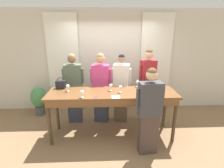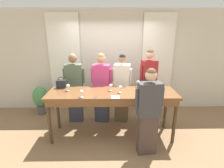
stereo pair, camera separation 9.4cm
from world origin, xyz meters
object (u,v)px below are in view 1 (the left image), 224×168
Objects in this scene: tasting_bar at (112,97)px; wine_glass_front_left at (120,88)px; guest_striped_shirt at (147,85)px; wine_glass_front_mid at (82,92)px; wine_bottle at (144,84)px; guest_olive_jacket at (74,88)px; wine_glass_center_left at (111,86)px; wine_glass_center_right at (138,82)px; wine_glass_front_right at (157,83)px; potted_plant at (39,99)px; handbag at (61,84)px; guest_pink_top at (101,88)px; host_pouring at (149,111)px; guest_cream_sweater at (121,88)px; wine_glass_center_mid at (68,86)px.

wine_glass_front_left is at bearing -2.96° from tasting_bar.
wine_glass_front_mid is at bearing -147.64° from guest_striped_shirt.
guest_olive_jacket is (-1.60, 0.50, -0.24)m from wine_bottle.
wine_glass_center_left is at bearing -174.59° from wine_bottle.
wine_glass_front_left is 1.02m from guest_striped_shirt.
wine_glass_front_mid and wine_glass_center_right have the same top height.
wine_glass_front_right is 1.00× the size of wine_glass_center_left.
guest_striped_shirt reaches higher than wine_glass_front_left.
wine_bottle reaches higher than wine_glass_front_right.
wine_bottle is at bearing 5.41° from wine_glass_center_left.
potted_plant is at bearing 165.39° from wine_glass_front_right.
potted_plant is (-1.36, 1.34, -0.67)m from wine_glass_front_mid.
guest_olive_jacket is at bearing 59.80° from handbag.
potted_plant is at bearing 166.73° from guest_pink_top.
guest_pink_top reaches higher than potted_plant.
host_pouring is at bearing -93.34° from wine_bottle.
wine_glass_center_left is (-0.03, 0.11, 0.21)m from tasting_bar.
guest_cream_sweater is at bearing -10.33° from potted_plant.
guest_olive_jacket reaches higher than tasting_bar.
tasting_bar is at bearing -6.77° from wine_glass_center_mid.
host_pouring is (0.06, -0.92, -0.27)m from wine_glass_center_right.
wine_glass_center_mid reaches higher than potted_plant.
tasting_bar is 0.86m from host_pouring.
wine_glass_center_mid is (0.20, -0.21, 0.01)m from handbag.
wine_glass_center_mid is (-1.95, -0.20, 0.00)m from wine_glass_front_right.
wine_glass_center_left is 0.19× the size of potted_plant.
guest_olive_jacket is at bearing 180.00° from guest_striped_shirt.
wine_glass_center_right is 0.96m from host_pouring.
handbag is at bearing -157.37° from guest_pink_top.
guest_striped_shirt is at bearing -8.02° from potted_plant.
wine_glass_center_mid reaches higher than tasting_bar.
wine_glass_front_left reaches higher than potted_plant.
wine_glass_front_right is (2.15, -0.01, 0.01)m from handbag.
tasting_bar is 1.13m from guest_striped_shirt.
wine_glass_center_right is (1.52, 0.24, 0.00)m from wine_glass_center_mid.
wine_glass_front_mid is 0.19× the size of potted_plant.
wine_bottle is at bearing 86.66° from host_pouring.
wine_glass_center_left is 0.65m from guest_pink_top.
tasting_bar is 0.24m from wine_glass_center_left.
wine_glass_center_left is 0.90m from wine_glass_center_mid.
guest_olive_jacket is at bearing 141.27° from host_pouring.
wine_glass_front_left is 0.79m from wine_glass_front_mid.
guest_pink_top is (-0.25, 0.68, -0.02)m from tasting_bar.
wine_glass_front_mid reaches higher than potted_plant.
wine_glass_front_right is 0.09× the size of host_pouring.
wine_glass_center_right is at bearing 40.36° from wine_glass_front_left.
potted_plant is at bearing 158.84° from guest_olive_jacket.
handbag is 0.29m from wine_glass_center_mid.
wine_glass_center_left is 1.08m from guest_olive_jacket.
wine_glass_front_left is 1.31m from guest_olive_jacket.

